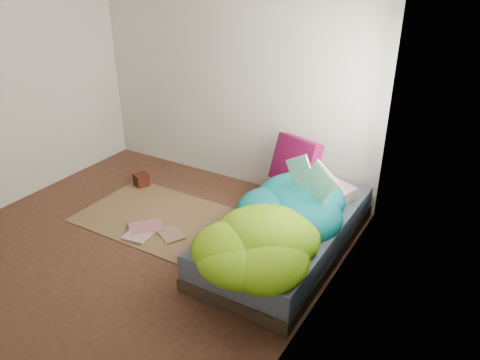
% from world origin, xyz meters
% --- Properties ---
extents(ground, '(3.50, 3.50, 0.00)m').
position_xyz_m(ground, '(0.00, 0.00, 0.00)').
color(ground, '#412519').
rests_on(ground, ground).
extents(room_walls, '(3.54, 3.54, 2.62)m').
position_xyz_m(room_walls, '(0.01, 0.01, 1.63)').
color(room_walls, silver).
rests_on(room_walls, ground).
extents(bed, '(1.00, 2.00, 0.34)m').
position_xyz_m(bed, '(1.22, 0.72, 0.17)').
color(bed, '#3E3322').
rests_on(bed, ground).
extents(duvet, '(0.96, 1.84, 0.34)m').
position_xyz_m(duvet, '(1.22, 0.50, 0.51)').
color(duvet, '#086880').
rests_on(duvet, bed).
extents(rug, '(1.60, 1.10, 0.01)m').
position_xyz_m(rug, '(-0.15, 0.55, 0.01)').
color(rug, brown).
rests_on(rug, ground).
extents(pillow_floral, '(0.60, 0.52, 0.12)m').
position_xyz_m(pillow_floral, '(1.36, 1.31, 0.40)').
color(pillow_floral, beige).
rests_on(pillow_floral, bed).
extents(pillow_magenta, '(0.51, 0.28, 0.48)m').
position_xyz_m(pillow_magenta, '(0.98, 1.39, 0.58)').
color(pillow_magenta, '#460420').
rests_on(pillow_magenta, bed).
extents(open_book, '(0.47, 0.25, 0.28)m').
position_xyz_m(open_book, '(1.36, 0.85, 0.82)').
color(open_book, '#2C892D').
rests_on(open_book, duvet).
extents(wooden_box, '(0.19, 0.19, 0.15)m').
position_xyz_m(wooden_box, '(-0.79, 1.01, 0.09)').
color(wooden_box, '#340E0C').
rests_on(wooden_box, rug).
extents(floor_book_a, '(0.30, 0.37, 0.03)m').
position_xyz_m(floor_book_a, '(-0.22, 0.19, 0.02)').
color(floor_book_a, beige).
rests_on(floor_book_a, rug).
extents(floor_book_b, '(0.40, 0.40, 0.03)m').
position_xyz_m(floor_book_b, '(-0.21, 0.39, 0.03)').
color(floor_book_b, '#D87D86').
rests_on(floor_book_b, rug).
extents(floor_book_c, '(0.34, 0.31, 0.02)m').
position_xyz_m(floor_book_c, '(0.13, 0.24, 0.02)').
color(floor_book_c, tan).
rests_on(floor_book_c, rug).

